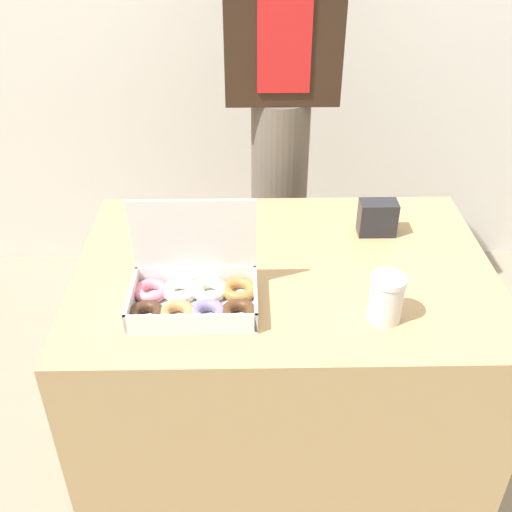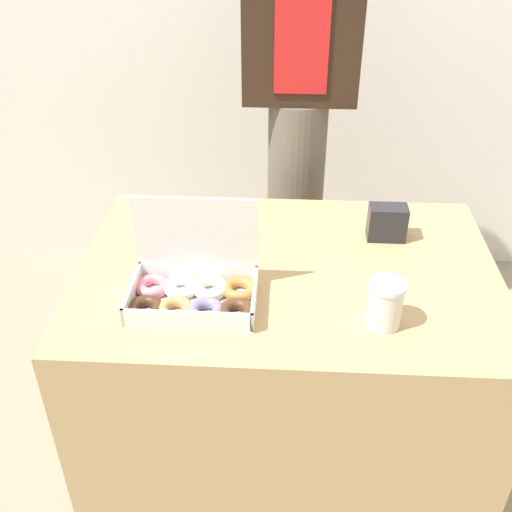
{
  "view_description": "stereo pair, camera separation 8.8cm",
  "coord_description": "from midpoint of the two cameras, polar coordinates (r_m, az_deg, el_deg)",
  "views": [
    {
      "loc": [
        -0.1,
        -1.3,
        1.65
      ],
      "look_at": [
        -0.08,
        -0.14,
        0.88
      ],
      "focal_mm": 42.0,
      "sensor_mm": 36.0,
      "label": 1
    },
    {
      "loc": [
        -0.01,
        -1.3,
        1.65
      ],
      "look_at": [
        -0.08,
        -0.14,
        0.88
      ],
      "focal_mm": 42.0,
      "sensor_mm": 36.0,
      "label": 2
    }
  ],
  "objects": [
    {
      "name": "ground_plane",
      "position": [
        2.1,
        0.91,
        -18.23
      ],
      "size": [
        14.0,
        14.0,
        0.0
      ],
      "primitive_type": "plane",
      "color": "gray"
    },
    {
      "name": "table",
      "position": [
        1.82,
        1.02,
        -10.85
      ],
      "size": [
        1.1,
        0.76,
        0.76
      ],
      "color": "tan",
      "rests_on": "ground_plane"
    },
    {
      "name": "donut_box",
      "position": [
        1.43,
        -7.68,
        -3.6
      ],
      "size": [
        0.33,
        0.21,
        0.25
      ],
      "color": "white",
      "rests_on": "table"
    },
    {
      "name": "coffee_cup",
      "position": [
        1.39,
        10.54,
        -3.98
      ],
      "size": [
        0.08,
        0.08,
        0.12
      ],
      "color": "silver",
      "rests_on": "table"
    },
    {
      "name": "napkin_holder",
      "position": [
        1.72,
        10.06,
        3.58
      ],
      "size": [
        0.11,
        0.06,
        0.1
      ],
      "color": "#232328",
      "rests_on": "table"
    },
    {
      "name": "person_customer",
      "position": [
        2.02,
        1.17,
        15.65
      ],
      "size": [
        0.36,
        0.21,
        1.83
      ],
      "color": "#665B51",
      "rests_on": "ground_plane"
    }
  ]
}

